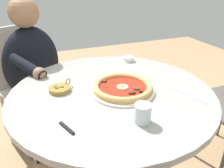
{
  "coord_description": "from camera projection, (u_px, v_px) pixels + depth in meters",
  "views": [
    {
      "loc": [
        -0.35,
        -0.87,
        1.24
      ],
      "look_at": [
        0.01,
        0.02,
        0.76
      ],
      "focal_mm": 35.43,
      "sensor_mm": 36.0,
      "label": 1
    }
  ],
  "objects": [
    {
      "name": "dining_table",
      "position": [
        112.0,
        114.0,
        1.13
      ],
      "size": [
        0.97,
        0.97,
        0.74
      ],
      "color": "#999993",
      "rests_on": "ground"
    },
    {
      "name": "ramekin_capers",
      "position": [
        128.0,
        59.0,
        1.41
      ],
      "size": [
        0.07,
        0.07,
        0.03
      ],
      "color": "white",
      "rests_on": "dining_table"
    },
    {
      "name": "cafe_chair_diner",
      "position": [
        25.0,
        78.0,
        1.64
      ],
      "size": [
        0.51,
        0.51,
        0.92
      ],
      "color": "beige",
      "rests_on": "ground"
    },
    {
      "name": "water_glass",
      "position": [
        142.0,
        114.0,
        0.82
      ],
      "size": [
        0.06,
        0.06,
        0.08
      ],
      "color": "silver",
      "rests_on": "dining_table"
    },
    {
      "name": "fork_utensil",
      "position": [
        189.0,
        95.0,
        1.02
      ],
      "size": [
        0.06,
        0.19,
        0.0
      ],
      "color": "#BCBCC1",
      "rests_on": "dining_table"
    },
    {
      "name": "pizza_on_plate",
      "position": [
        123.0,
        88.0,
        1.05
      ],
      "size": [
        0.31,
        0.31,
        0.04
      ],
      "color": "white",
      "rests_on": "dining_table"
    },
    {
      "name": "diner_person",
      "position": [
        37.0,
        89.0,
        1.57
      ],
      "size": [
        0.45,
        0.58,
        1.12
      ],
      "color": "#282833",
      "rests_on": "ground"
    },
    {
      "name": "steak_knife",
      "position": [
        62.0,
        124.0,
        0.81
      ],
      "size": [
        0.09,
        0.2,
        0.01
      ],
      "color": "silver",
      "rests_on": "dining_table"
    },
    {
      "name": "olive_pan",
      "position": [
        60.0,
        89.0,
        1.05
      ],
      "size": [
        0.11,
        0.1,
        0.04
      ],
      "color": "olive",
      "rests_on": "dining_table"
    }
  ]
}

